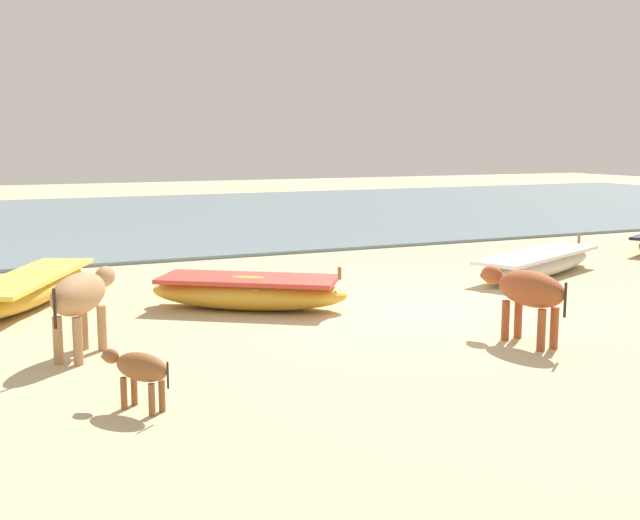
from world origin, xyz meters
name	(u,v)px	position (x,y,z in m)	size (l,w,h in m)	color
ground	(407,311)	(0.00, 0.00, 0.00)	(80.00, 80.00, 0.00)	#CCB789
sea_water	(163,217)	(0.00, 16.54, 0.04)	(60.00, 20.00, 0.08)	slate
fishing_boat_0	(538,263)	(4.08, 1.73, 0.26)	(4.24, 2.57, 0.67)	beige
fishing_boat_2	(31,288)	(-5.37, 3.18, 0.26)	(2.72, 4.20, 0.68)	gold
fishing_boat_6	(249,291)	(-2.22, 1.23, 0.29)	(3.27, 2.72, 0.73)	gold
cow_adult_rust	(528,291)	(0.44, -2.35, 0.71)	(0.57, 1.53, 0.99)	#9E4C28
calf_near_brown	(139,369)	(-4.80, -2.80, 0.43)	(0.65, 0.84, 0.59)	brown
cow_second_adult_tan	(81,296)	(-5.04, -0.49, 0.76)	(1.15, 1.49, 1.06)	tan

